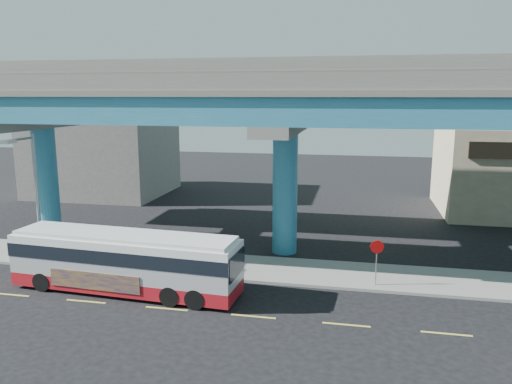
% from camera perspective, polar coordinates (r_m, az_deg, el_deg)
% --- Properties ---
extents(ground, '(120.00, 120.00, 0.00)m').
position_cam_1_polar(ground, '(22.67, -0.15, -13.73)').
color(ground, black).
rests_on(ground, ground).
extents(sidewalk, '(70.00, 4.00, 0.15)m').
position_cam_1_polar(sidewalk, '(27.65, 2.19, -8.88)').
color(sidewalk, gray).
rests_on(sidewalk, ground).
extents(lane_markings, '(58.00, 0.12, 0.01)m').
position_cam_1_polar(lane_markings, '(22.40, -0.31, -14.03)').
color(lane_markings, '#D8C64C').
rests_on(lane_markings, ground).
extents(viaduct, '(52.00, 12.40, 11.70)m').
position_cam_1_polar(viaduct, '(29.55, 3.49, 10.35)').
color(viaduct, '#256C8C').
rests_on(viaduct, ground).
extents(building_concrete, '(12.00, 10.00, 9.00)m').
position_cam_1_polar(building_concrete, '(50.58, -17.13, 4.92)').
color(building_concrete, gray).
rests_on(building_concrete, ground).
extents(transit_bus, '(11.59, 3.21, 2.94)m').
position_cam_1_polar(transit_bus, '(25.28, -14.72, -7.51)').
color(transit_bus, maroon).
rests_on(transit_bus, ground).
extents(parked_car, '(2.95, 4.66, 1.41)m').
position_cam_1_polar(parked_car, '(30.82, -16.99, -5.72)').
color(parked_car, '#292A2E').
rests_on(parked_car, sidewalk).
extents(street_lamp, '(0.50, 2.39, 7.26)m').
position_cam_1_polar(street_lamp, '(29.66, -24.46, 1.13)').
color(street_lamp, gray).
rests_on(street_lamp, sidewalk).
extents(stop_sign, '(0.70, 0.12, 2.33)m').
position_cam_1_polar(stop_sign, '(25.54, 13.64, -6.79)').
color(stop_sign, gray).
rests_on(stop_sign, sidewalk).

